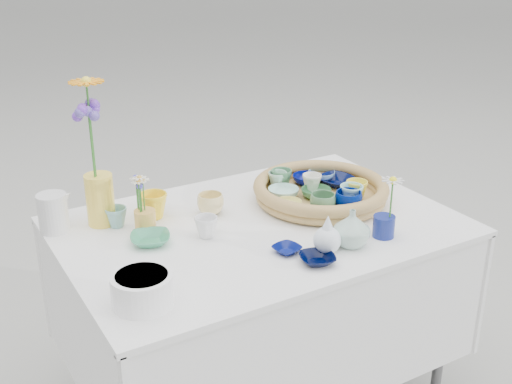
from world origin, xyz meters
TOP-DOWN VIEW (x-y plane):
  - wicker_tray at (0.28, 0.05)m, footprint 0.47×0.47m
  - tray_ceramic_0 at (0.31, 0.18)m, footprint 0.12×0.12m
  - tray_ceramic_1 at (0.39, 0.11)m, footprint 0.15×0.15m
  - tray_ceramic_2 at (0.37, -0.04)m, footprint 0.10×0.10m
  - tray_ceramic_3 at (0.26, 0.05)m, footprint 0.13×0.13m
  - tray_ceramic_4 at (0.20, -0.07)m, footprint 0.11×0.11m
  - tray_ceramic_5 at (0.16, 0.11)m, footprint 0.14×0.14m
  - tray_ceramic_6 at (0.19, 0.19)m, footprint 0.09×0.09m
  - tray_ceramic_7 at (0.28, 0.11)m, footprint 0.09×0.09m
  - tray_ceramic_8 at (0.38, 0.19)m, footprint 0.13×0.13m
  - tray_ceramic_9 at (0.28, -0.10)m, footprint 0.11×0.11m
  - tray_ceramic_10 at (0.12, 0.02)m, footprint 0.11×0.11m
  - tray_ceramic_11 at (0.32, -0.07)m, footprint 0.09×0.09m
  - tray_ceramic_12 at (0.21, 0.19)m, footprint 0.08×0.08m
  - loose_ceramic_0 at (-0.28, 0.22)m, footprint 0.12×0.12m
  - loose_ceramic_1 at (-0.10, 0.15)m, footprint 0.10×0.10m
  - loose_ceramic_2 at (-0.36, 0.05)m, footprint 0.15×0.15m
  - loose_ceramic_3 at (-0.19, 0.00)m, footprint 0.09×0.09m
  - loose_ceramic_4 at (-0.03, -0.21)m, footprint 0.09×0.09m
  - loose_ceramic_5 at (-0.41, 0.22)m, footprint 0.09×0.09m
  - loose_ceramic_6 at (0.01, -0.31)m, footprint 0.13×0.13m
  - fluted_bowl at (-0.50, -0.26)m, footprint 0.16×0.16m
  - bud_vase_paleblue at (0.07, -0.27)m, footprint 0.11×0.11m
  - bud_vase_seafoam at (0.16, -0.27)m, footprint 0.11×0.11m
  - bud_vase_cobalt at (0.29, -0.27)m, footprint 0.08×0.08m
  - single_daisy at (0.30, -0.29)m, footprint 0.09×0.09m
  - tall_vase_yellow at (-0.44, 0.26)m, footprint 0.12×0.12m
  - gerbera at (-0.45, 0.26)m, footprint 0.13×0.13m
  - hydrangea at (-0.45, 0.25)m, footprint 0.10×0.10m
  - white_pitcher at (-0.59, 0.28)m, footprint 0.14×0.11m
  - daisy_cup at (-0.34, 0.13)m, footprint 0.09×0.09m
  - daisy_posy at (-0.34, 0.15)m, footprint 0.08×0.08m

SIDE VIEW (x-z plane):
  - loose_ceramic_4 at x=-0.03m, z-range 0.77..0.78m
  - loose_ceramic_6 at x=0.01m, z-range 0.77..0.79m
  - loose_ceramic_2 at x=-0.36m, z-range 0.77..0.79m
  - tray_ceramic_10 at x=0.12m, z-range 0.78..0.81m
  - loose_ceramic_5 at x=-0.41m, z-range 0.77..0.83m
  - tray_ceramic_1 at x=0.39m, z-range 0.78..0.81m
  - tray_ceramic_8 at x=0.38m, z-range 0.78..0.81m
  - loose_ceramic_3 at x=-0.19m, z-range 0.77..0.83m
  - tray_ceramic_0 at x=0.31m, z-range 0.78..0.82m
  - bud_vase_cobalt at x=0.29m, z-range 0.77..0.83m
  - tray_ceramic_3 at x=0.26m, z-range 0.78..0.82m
  - tray_ceramic_5 at x=0.16m, z-range 0.78..0.82m
  - loose_ceramic_1 at x=-0.10m, z-range 0.77..0.84m
  - daisy_cup at x=-0.34m, z-range 0.77..0.84m
  - wicker_tray at x=0.28m, z-range 0.77..0.84m
  - fluted_bowl at x=-0.50m, z-range 0.77..0.85m
  - loose_ceramic_0 at x=-0.28m, z-range 0.77..0.85m
  - tray_ceramic_6 at x=0.19m, z-range 0.78..0.85m
  - tray_ceramic_7 at x=0.28m, z-range 0.78..0.85m
  - tray_ceramic_4 at x=0.20m, z-range 0.78..0.85m
  - tray_ceramic_12 at x=0.21m, z-range 0.78..0.85m
  - tray_ceramic_2 at x=0.37m, z-range 0.78..0.85m
  - tray_ceramic_9 at x=0.28m, z-range 0.78..0.86m
  - tray_ceramic_11 at x=0.32m, z-range 0.78..0.86m
  - bud_vase_seafoam at x=0.16m, z-range 0.77..0.88m
  - white_pitcher at x=-0.59m, z-range 0.77..0.89m
  - bud_vase_paleblue at x=0.07m, z-range 0.77..0.89m
  - tall_vase_yellow at x=-0.44m, z-range 0.77..0.93m
  - single_daisy at x=0.30m, z-range 0.82..0.96m
  - daisy_posy at x=-0.34m, z-range 0.84..0.97m
  - hydrangea at x=-0.45m, z-range 0.89..1.18m
  - gerbera at x=-0.45m, z-range 0.92..1.24m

